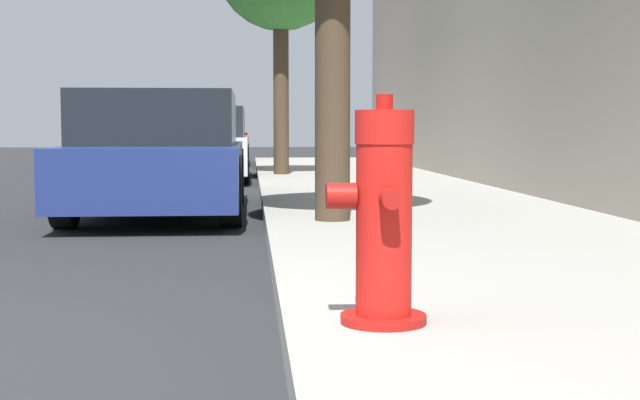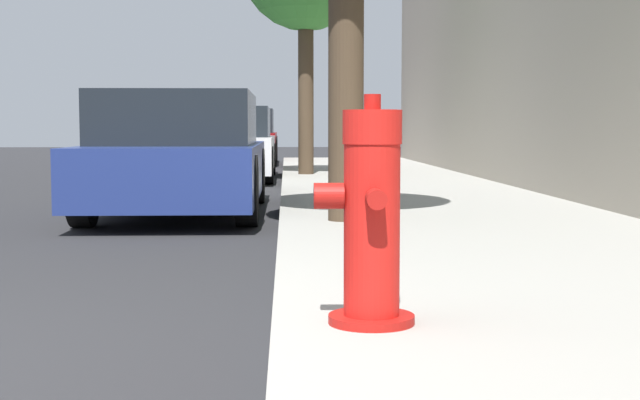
% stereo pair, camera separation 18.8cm
% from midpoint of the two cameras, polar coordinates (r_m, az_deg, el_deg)
% --- Properties ---
extents(fire_hydrant, '(0.40, 0.42, 0.90)m').
position_cam_midpoint_polar(fire_hydrant, '(3.49, 4.80, -1.28)').
color(fire_hydrant, '#A91511').
rests_on(fire_hydrant, sidewalk_slab).
extents(parked_car_near, '(1.72, 4.21, 1.29)m').
position_cam_midpoint_polar(parked_car_near, '(9.64, -8.36, 2.84)').
color(parked_car_near, navy).
rests_on(parked_car_near, ground_plane).
extents(parked_car_mid, '(1.81, 4.40, 1.29)m').
position_cam_midpoint_polar(parked_car_mid, '(16.01, -5.85, 3.54)').
color(parked_car_mid, silver).
rests_on(parked_car_mid, ground_plane).
extents(parked_car_far, '(1.79, 4.00, 1.39)m').
position_cam_midpoint_polar(parked_car_far, '(22.66, -4.80, 3.99)').
color(parked_car_far, maroon).
rests_on(parked_car_far, ground_plane).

